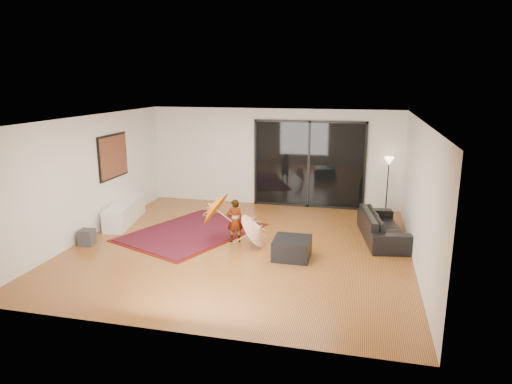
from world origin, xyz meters
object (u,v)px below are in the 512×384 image
(ottoman, at_px, (292,248))
(child, at_px, (235,221))
(sofa, at_px, (383,226))
(media_console, at_px, (125,212))

(ottoman, relative_size, child, 0.75)
(sofa, bearing_deg, child, 96.48)
(ottoman, height_order, child, child)
(media_console, relative_size, ottoman, 2.62)
(media_console, bearing_deg, sofa, -8.74)
(sofa, bearing_deg, ottoman, 121.35)
(ottoman, bearing_deg, child, 154.61)
(child, bearing_deg, media_console, -31.73)
(sofa, xyz_separation_m, child, (-3.15, -0.90, 0.17))
(media_console, relative_size, child, 1.96)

